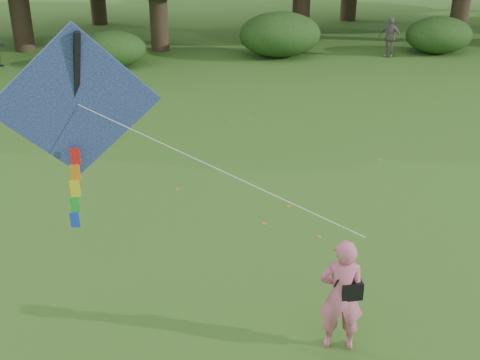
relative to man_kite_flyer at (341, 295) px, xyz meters
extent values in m
plane|color=#265114|center=(0.43, 0.69, -0.87)|extent=(100.00, 100.00, 0.00)
imported|color=#D26380|center=(0.00, 0.00, 0.00)|extent=(0.71, 0.55, 1.73)
imported|color=slate|center=(8.03, 17.79, -0.03)|extent=(1.02, 0.94, 1.68)
cube|color=black|center=(0.12, -0.03, 0.10)|extent=(0.30, 0.20, 0.26)
cylinder|color=black|center=(0.00, -0.04, 0.44)|extent=(0.33, 0.14, 0.47)
cube|color=#243A9F|center=(-3.45, 1.79, 2.39)|extent=(2.39, 0.58, 2.36)
cube|color=black|center=(-3.45, 1.82, 2.39)|extent=(0.39, 0.76, 2.11)
cylinder|color=white|center=(-1.60, 0.87, 1.66)|extent=(3.71, 1.85, 1.48)
cube|color=red|center=(-3.55, 1.81, 1.60)|extent=(0.14, 0.06, 0.26)
cube|color=orange|center=(-3.58, 1.81, 1.34)|extent=(0.14, 0.06, 0.26)
cube|color=yellow|center=(-3.61, 1.81, 1.08)|extent=(0.14, 0.06, 0.26)
cube|color=green|center=(-3.64, 1.81, 0.82)|extent=(0.14, 0.06, 0.26)
cube|color=blue|center=(-3.67, 1.81, 0.56)|extent=(0.14, 0.06, 0.26)
cylinder|color=#3A2D1E|center=(-7.57, 21.69, 1.06)|extent=(0.88, 0.88, 3.85)
cylinder|color=#3A2D1E|center=(-1.57, 20.69, 0.71)|extent=(0.80, 0.80, 3.15)
cylinder|color=#3A2D1E|center=(12.43, 20.19, 0.85)|extent=(0.83, 0.83, 3.43)
ellipsoid|color=#264919|center=(-3.57, 17.79, -0.15)|extent=(2.66, 2.09, 1.42)
ellipsoid|color=#264919|center=(3.43, 18.59, 0.07)|extent=(3.50, 2.75, 1.88)
ellipsoid|color=#264919|center=(10.43, 18.09, -0.08)|extent=(2.94, 2.31, 1.58)
cube|color=olive|center=(-1.89, 5.72, -0.86)|extent=(0.10, 0.13, 0.01)
cube|color=olive|center=(0.64, 3.09, -0.86)|extent=(0.13, 0.14, 0.01)
cube|color=olive|center=(0.05, 10.24, -0.86)|extent=(0.14, 0.11, 0.01)
cube|color=olive|center=(3.25, 6.61, -0.86)|extent=(0.09, 0.13, 0.01)
cube|color=olive|center=(-3.07, 12.63, -0.86)|extent=(0.14, 0.13, 0.01)
cube|color=olive|center=(0.59, 10.46, -0.86)|extent=(0.13, 0.09, 0.01)
cube|color=olive|center=(0.38, 4.46, -0.86)|extent=(0.14, 0.14, 0.01)
cube|color=olive|center=(-0.29, 3.79, -0.86)|extent=(0.14, 0.14, 0.01)
camera|label=1|loc=(-2.53, -6.61, 4.86)|focal=45.00mm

